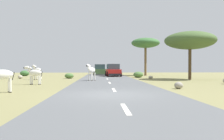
{
  "coord_description": "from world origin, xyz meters",
  "views": [
    {
      "loc": [
        -0.57,
        -11.2,
        1.37
      ],
      "look_at": [
        0.55,
        10.29,
        1.08
      ],
      "focal_mm": 37.14,
      "sensor_mm": 36.0,
      "label": 1
    }
  ],
  "objects_px": {
    "tree_0": "(146,43)",
    "bush_0": "(25,73)",
    "zebra_0": "(91,70)",
    "bush_2": "(69,76)",
    "zebra_2": "(37,71)",
    "zebra_3": "(0,75)",
    "zebra_1": "(34,73)",
    "car_0": "(100,70)",
    "car_1": "(113,71)",
    "bush_1": "(138,75)",
    "rock_0": "(151,77)",
    "rock_4": "(20,77)",
    "rock_3": "(179,85)",
    "tree_2": "(190,41)"
  },
  "relations": [
    {
      "from": "zebra_3",
      "to": "rock_3",
      "type": "distance_m",
      "value": 10.28
    },
    {
      "from": "zebra_1",
      "to": "zebra_3",
      "type": "distance_m",
      "value": 5.86
    },
    {
      "from": "rock_0",
      "to": "zebra_1",
      "type": "bearing_deg",
      "value": -142.51
    },
    {
      "from": "rock_0",
      "to": "rock_3",
      "type": "relative_size",
      "value": 0.97
    },
    {
      "from": "bush_2",
      "to": "car_1",
      "type": "bearing_deg",
      "value": 43.07
    },
    {
      "from": "rock_0",
      "to": "zebra_3",
      "type": "bearing_deg",
      "value": -127.8
    },
    {
      "from": "bush_0",
      "to": "zebra_0",
      "type": "bearing_deg",
      "value": -51.64
    },
    {
      "from": "zebra_0",
      "to": "zebra_2",
      "type": "height_order",
      "value": "zebra_0"
    },
    {
      "from": "zebra_3",
      "to": "bush_2",
      "type": "bearing_deg",
      "value": -41.96
    },
    {
      "from": "rock_4",
      "to": "bush_0",
      "type": "bearing_deg",
      "value": 104.4
    },
    {
      "from": "zebra_0",
      "to": "zebra_3",
      "type": "xyz_separation_m",
      "value": [
        -4.36,
        -9.92,
        -0.08
      ]
    },
    {
      "from": "car_0",
      "to": "tree_2",
      "type": "height_order",
      "value": "tree_2"
    },
    {
      "from": "zebra_3",
      "to": "zebra_2",
      "type": "bearing_deg",
      "value": -29.43
    },
    {
      "from": "bush_1",
      "to": "rock_0",
      "type": "relative_size",
      "value": 2.44
    },
    {
      "from": "zebra_0",
      "to": "tree_0",
      "type": "xyz_separation_m",
      "value": [
        7.97,
        13.77,
        4.06
      ]
    },
    {
      "from": "car_1",
      "to": "rock_4",
      "type": "bearing_deg",
      "value": 22.18
    },
    {
      "from": "zebra_0",
      "to": "zebra_1",
      "type": "relative_size",
      "value": 1.05
    },
    {
      "from": "bush_2",
      "to": "rock_3",
      "type": "height_order",
      "value": "bush_2"
    },
    {
      "from": "zebra_3",
      "to": "zebra_1",
      "type": "bearing_deg",
      "value": -37.16
    },
    {
      "from": "zebra_1",
      "to": "zebra_2",
      "type": "xyz_separation_m",
      "value": [
        -1.59,
        6.74,
        0.09
      ]
    },
    {
      "from": "zebra_2",
      "to": "rock_3",
      "type": "height_order",
      "value": "zebra_2"
    },
    {
      "from": "tree_2",
      "to": "bush_0",
      "type": "height_order",
      "value": "tree_2"
    },
    {
      "from": "car_0",
      "to": "rock_3",
      "type": "height_order",
      "value": "car_0"
    },
    {
      "from": "bush_2",
      "to": "rock_3",
      "type": "xyz_separation_m",
      "value": [
        8.53,
        -13.35,
        -0.1
      ]
    },
    {
      "from": "tree_0",
      "to": "rock_3",
      "type": "height_order",
      "value": "tree_0"
    },
    {
      "from": "bush_2",
      "to": "rock_4",
      "type": "relative_size",
      "value": 1.99
    },
    {
      "from": "car_0",
      "to": "bush_1",
      "type": "xyz_separation_m",
      "value": [
        4.85,
        -8.72,
        -0.47
      ]
    },
    {
      "from": "zebra_3",
      "to": "tree_2",
      "type": "height_order",
      "value": "tree_2"
    },
    {
      "from": "bush_1",
      "to": "car_1",
      "type": "bearing_deg",
      "value": 132.54
    },
    {
      "from": "zebra_3",
      "to": "bush_0",
      "type": "relative_size",
      "value": 1.15
    },
    {
      "from": "tree_0",
      "to": "bush_0",
      "type": "relative_size",
      "value": 4.28
    },
    {
      "from": "car_0",
      "to": "tree_0",
      "type": "bearing_deg",
      "value": -13.5
    },
    {
      "from": "car_1",
      "to": "tree_2",
      "type": "distance_m",
      "value": 11.74
    },
    {
      "from": "zebra_2",
      "to": "zebra_3",
      "type": "xyz_separation_m",
      "value": [
        1.48,
        -12.6,
        -0.04
      ]
    },
    {
      "from": "zebra_0",
      "to": "bush_2",
      "type": "bearing_deg",
      "value": -37.25
    },
    {
      "from": "car_0",
      "to": "car_1",
      "type": "distance_m",
      "value": 5.72
    },
    {
      "from": "bush_2",
      "to": "rock_0",
      "type": "height_order",
      "value": "bush_2"
    },
    {
      "from": "zebra_0",
      "to": "car_0",
      "type": "bearing_deg",
      "value": -68.46
    },
    {
      "from": "car_1",
      "to": "tree_2",
      "type": "xyz_separation_m",
      "value": [
        7.89,
        -8.02,
        3.37
      ]
    },
    {
      "from": "zebra_2",
      "to": "car_1",
      "type": "relative_size",
      "value": 0.37
    },
    {
      "from": "car_1",
      "to": "zebra_1",
      "type": "bearing_deg",
      "value": 61.32
    },
    {
      "from": "zebra_0",
      "to": "zebra_2",
      "type": "xyz_separation_m",
      "value": [
        -5.84,
        2.68,
        -0.04
      ]
    },
    {
      "from": "bush_0",
      "to": "rock_3",
      "type": "xyz_separation_m",
      "value": [
        16.26,
        -21.4,
        -0.2
      ]
    },
    {
      "from": "tree_0",
      "to": "bush_1",
      "type": "bearing_deg",
      "value": -108.64
    },
    {
      "from": "car_0",
      "to": "car_1",
      "type": "bearing_deg",
      "value": -68.84
    },
    {
      "from": "rock_0",
      "to": "rock_4",
      "type": "distance_m",
      "value": 15.17
    },
    {
      "from": "rock_3",
      "to": "car_1",
      "type": "bearing_deg",
      "value": 99.33
    },
    {
      "from": "zebra_2",
      "to": "car_1",
      "type": "bearing_deg",
      "value": -6.01
    },
    {
      "from": "tree_0",
      "to": "bush_0",
      "type": "distance_m",
      "value": 19.09
    },
    {
      "from": "bush_1",
      "to": "zebra_0",
      "type": "bearing_deg",
      "value": -128.87
    }
  ]
}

